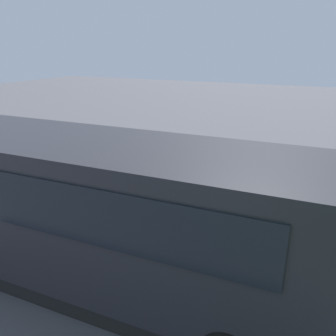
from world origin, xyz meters
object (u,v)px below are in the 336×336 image
(tour_bus, at_px, (93,215))
(parked_motorcycle_silver, at_px, (194,234))
(stunt_motorcycle, at_px, (167,146))
(traffic_cone, at_px, (207,161))
(spectator_left, at_px, (153,194))
(spectator_centre, at_px, (127,188))
(spectator_far_left, at_px, (182,198))

(tour_bus, distance_m, parked_motorcycle_silver, 2.78)
(tour_bus, relative_size, stunt_motorcycle, 4.78)
(tour_bus, height_order, stunt_motorcycle, tour_bus)
(tour_bus, bearing_deg, traffic_cone, -88.02)
(spectator_left, relative_size, traffic_cone, 2.73)
(spectator_left, height_order, traffic_cone, spectator_left)
(tour_bus, height_order, spectator_centre, tour_bus)
(spectator_far_left, relative_size, spectator_left, 1.05)
(spectator_centre, bearing_deg, spectator_far_left, -176.02)
(spectator_far_left, height_order, spectator_left, spectator_far_left)
(spectator_left, distance_m, stunt_motorcycle, 4.90)
(parked_motorcycle_silver, bearing_deg, spectator_far_left, -47.93)
(spectator_centre, xyz_separation_m, traffic_cone, (-0.54, -5.55, -0.79))
(spectator_far_left, xyz_separation_m, traffic_cone, (1.17, -5.43, -0.78))
(tour_bus, xyz_separation_m, stunt_motorcycle, (1.80, -7.31, -0.62))
(spectator_left, height_order, stunt_motorcycle, stunt_motorcycle)
(parked_motorcycle_silver, bearing_deg, stunt_motorcycle, -58.01)
(spectator_centre, relative_size, traffic_cone, 2.89)
(traffic_cone, bearing_deg, spectator_centre, 84.43)
(tour_bus, xyz_separation_m, traffic_cone, (0.28, -8.14, -1.34))
(spectator_centre, xyz_separation_m, parked_motorcycle_silver, (-2.32, 0.56, -0.61))
(spectator_far_left, distance_m, parked_motorcycle_silver, 1.10)
(parked_motorcycle_silver, height_order, traffic_cone, parked_motorcycle_silver)
(spectator_far_left, height_order, spectator_centre, spectator_centre)
(parked_motorcycle_silver, relative_size, traffic_cone, 3.26)
(spectator_centre, bearing_deg, stunt_motorcycle, -78.31)
(traffic_cone, bearing_deg, spectator_left, 92.73)
(parked_motorcycle_silver, relative_size, stunt_motorcycle, 1.06)
(stunt_motorcycle, relative_size, traffic_cone, 3.08)
(spectator_far_left, height_order, parked_motorcycle_silver, spectator_far_left)
(spectator_far_left, distance_m, traffic_cone, 5.61)
(tour_bus, xyz_separation_m, spectator_far_left, (-0.89, -2.71, -0.56))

